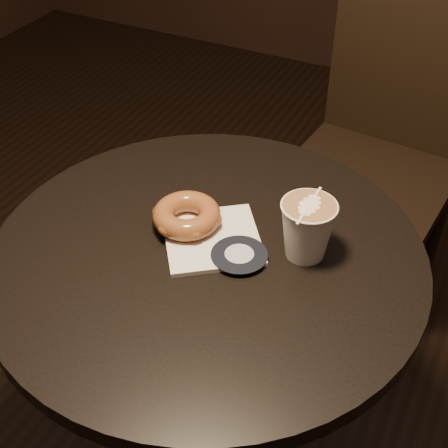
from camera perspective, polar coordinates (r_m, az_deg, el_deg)
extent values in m
cylinder|color=black|center=(1.01, -1.53, -2.92)|extent=(0.70, 0.70, 0.03)
cylinder|color=black|center=(1.28, -1.24, -15.03)|extent=(0.07, 0.07, 0.70)
cube|color=black|center=(1.69, 13.07, 4.14)|extent=(0.45, 0.45, 0.04)
cube|color=black|center=(1.70, 16.98, 15.45)|extent=(0.42, 0.08, 0.56)
cylinder|color=black|center=(1.75, 4.53, -3.05)|extent=(0.04, 0.04, 0.47)
cylinder|color=black|center=(1.67, 15.25, -7.29)|extent=(0.04, 0.04, 0.47)
cylinder|color=black|center=(2.00, 9.34, 2.77)|extent=(0.04, 0.04, 0.47)
cylinder|color=black|center=(1.93, 18.79, -0.65)|extent=(0.04, 0.04, 0.47)
cube|color=white|center=(1.01, -1.08, -1.35)|extent=(0.21, 0.21, 0.01)
torus|color=brown|center=(1.02, -3.42, 0.80)|extent=(0.11, 0.11, 0.04)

